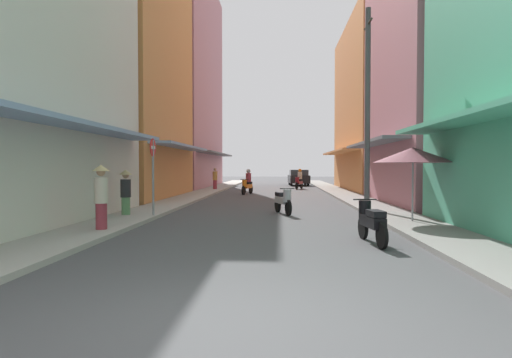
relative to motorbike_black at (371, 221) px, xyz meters
name	(u,v)px	position (x,y,z in m)	size (l,w,h in m)	color
ground_plane	(271,197)	(-2.55, 14.12, -0.50)	(102.27, 102.27, 0.00)	#4C4C4F
sidewalk_left	(194,196)	(-6.92, 14.12, -0.44)	(1.73, 54.49, 0.12)	#ADA89E
sidewalk_right	(350,197)	(1.83, 14.12, -0.44)	(1.73, 54.49, 0.12)	gray
building_left_mid	(119,69)	(-10.78, 13.02, 6.52)	(7.05, 10.00, 14.06)	#D88C4C
building_left_far	(175,83)	(-10.78, 25.42, 8.19)	(7.05, 13.86, 17.41)	#B7727F
building_right_mid	(452,48)	(5.69, 10.06, 6.55)	(7.05, 9.13, 14.11)	#B7727F
building_right_far	(388,108)	(5.69, 21.34, 5.45)	(7.05, 12.62, 11.92)	#D88C4C
motorbike_black	(371,221)	(0.00, 0.00, 0.00)	(0.55, 1.81, 0.96)	black
motorbike_silver	(283,200)	(-1.92, 5.78, 0.00)	(0.73, 1.75, 0.96)	black
motorbike_orange	(247,183)	(-4.07, 16.82, 0.20)	(0.71, 1.76, 1.58)	black
motorbike_maroon	(299,180)	(-0.55, 23.22, 0.20)	(0.77, 1.73, 1.58)	black
parked_car	(299,177)	(-0.32, 29.70, 0.24)	(1.93, 4.17, 1.45)	black
pedestrian_far	(126,191)	(-7.17, 4.23, 0.41)	(0.44, 0.44, 1.62)	#598C59
pedestrian_crossing	(215,179)	(-6.72, 20.68, 0.32)	(0.34, 0.34, 1.64)	#99333F
pedestrian_midway	(101,195)	(-6.58, 0.96, 0.49)	(0.44, 0.44, 1.77)	#99333F
vendor_umbrella	(413,155)	(1.86, 3.11, 1.56)	(2.30, 2.30, 2.29)	#99999E
utility_pole	(368,109)	(1.22, 6.47, 3.37)	(0.20, 1.20, 7.60)	#4C4C4F
street_sign_no_entry	(153,167)	(-6.21, 4.16, 1.21)	(0.07, 0.60, 2.65)	gray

